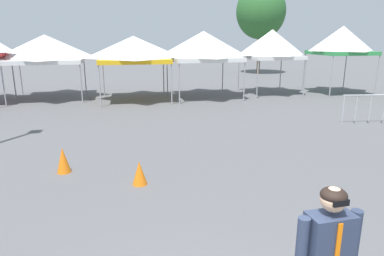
{
  "coord_description": "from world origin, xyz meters",
  "views": [
    {
      "loc": [
        -0.62,
        -2.03,
        3.04
      ],
      "look_at": [
        0.55,
        4.46,
        1.3
      ],
      "focal_mm": 32.06,
      "sensor_mm": 36.0,
      "label": 1
    }
  ],
  "objects_px": {
    "canopy_tent_left_of_center": "(272,44)",
    "traffic_cone_lot_center": "(140,173)",
    "canopy_tent_far_left": "(134,49)",
    "crowd_barrier_by_lift": "(371,103)",
    "canopy_tent_behind_right": "(46,49)",
    "tree_behind_tents_right": "(261,12)",
    "canopy_tent_center": "(204,46)",
    "traffic_cone_near_barrier": "(63,160)",
    "canopy_tent_right_of_center": "(342,40)"
  },
  "relations": [
    {
      "from": "canopy_tent_center",
      "to": "crowd_barrier_by_lift",
      "type": "distance_m",
      "value": 8.45
    },
    {
      "from": "canopy_tent_left_of_center",
      "to": "traffic_cone_lot_center",
      "type": "xyz_separation_m",
      "value": [
        -7.55,
        -11.18,
        -2.43
      ]
    },
    {
      "from": "tree_behind_tents_right",
      "to": "traffic_cone_lot_center",
      "type": "height_order",
      "value": "tree_behind_tents_right"
    },
    {
      "from": "canopy_tent_behind_right",
      "to": "traffic_cone_lot_center",
      "type": "height_order",
      "value": "canopy_tent_behind_right"
    },
    {
      "from": "canopy_tent_left_of_center",
      "to": "canopy_tent_behind_right",
      "type": "bearing_deg",
      "value": 177.58
    },
    {
      "from": "traffic_cone_near_barrier",
      "to": "canopy_tent_behind_right",
      "type": "bearing_deg",
      "value": 103.12
    },
    {
      "from": "canopy_tent_center",
      "to": "canopy_tent_right_of_center",
      "type": "bearing_deg",
      "value": -0.98
    },
    {
      "from": "canopy_tent_right_of_center",
      "to": "crowd_barrier_by_lift",
      "type": "height_order",
      "value": "canopy_tent_right_of_center"
    },
    {
      "from": "canopy_tent_behind_right",
      "to": "tree_behind_tents_right",
      "type": "relative_size",
      "value": 0.51
    },
    {
      "from": "canopy_tent_far_left",
      "to": "canopy_tent_center",
      "type": "distance_m",
      "value": 3.53
    },
    {
      "from": "canopy_tent_center",
      "to": "canopy_tent_left_of_center",
      "type": "height_order",
      "value": "canopy_tent_left_of_center"
    },
    {
      "from": "canopy_tent_far_left",
      "to": "canopy_tent_left_of_center",
      "type": "relative_size",
      "value": 0.99
    },
    {
      "from": "crowd_barrier_by_lift",
      "to": "traffic_cone_lot_center",
      "type": "distance_m",
      "value": 9.28
    },
    {
      "from": "canopy_tent_left_of_center",
      "to": "traffic_cone_near_barrier",
      "type": "height_order",
      "value": "canopy_tent_left_of_center"
    },
    {
      "from": "canopy_tent_far_left",
      "to": "crowd_barrier_by_lift",
      "type": "relative_size",
      "value": 1.65
    },
    {
      "from": "canopy_tent_right_of_center",
      "to": "traffic_cone_lot_center",
      "type": "bearing_deg",
      "value": -137.04
    },
    {
      "from": "canopy_tent_far_left",
      "to": "crowd_barrier_by_lift",
      "type": "distance_m",
      "value": 10.66
    },
    {
      "from": "tree_behind_tents_right",
      "to": "traffic_cone_lot_center",
      "type": "distance_m",
      "value": 24.76
    },
    {
      "from": "canopy_tent_behind_right",
      "to": "canopy_tent_center",
      "type": "relative_size",
      "value": 1.03
    },
    {
      "from": "traffic_cone_lot_center",
      "to": "canopy_tent_center",
      "type": "bearing_deg",
      "value": 71.11
    },
    {
      "from": "canopy_tent_behind_right",
      "to": "canopy_tent_right_of_center",
      "type": "distance_m",
      "value": 15.57
    },
    {
      "from": "canopy_tent_far_left",
      "to": "crowd_barrier_by_lift",
      "type": "bearing_deg",
      "value": -38.2
    },
    {
      "from": "canopy_tent_left_of_center",
      "to": "tree_behind_tents_right",
      "type": "distance_m",
      "value": 11.3
    },
    {
      "from": "traffic_cone_lot_center",
      "to": "traffic_cone_near_barrier",
      "type": "distance_m",
      "value": 1.98
    },
    {
      "from": "traffic_cone_near_barrier",
      "to": "canopy_tent_left_of_center",
      "type": "bearing_deg",
      "value": 47.73
    },
    {
      "from": "tree_behind_tents_right",
      "to": "crowd_barrier_by_lift",
      "type": "distance_m",
      "value": 18.48
    },
    {
      "from": "canopy_tent_center",
      "to": "traffic_cone_lot_center",
      "type": "height_order",
      "value": "canopy_tent_center"
    },
    {
      "from": "crowd_barrier_by_lift",
      "to": "traffic_cone_near_barrier",
      "type": "xyz_separation_m",
      "value": [
        -10.11,
        -2.94,
        -0.45
      ]
    },
    {
      "from": "canopy_tent_left_of_center",
      "to": "canopy_tent_right_of_center",
      "type": "bearing_deg",
      "value": -9.8
    },
    {
      "from": "canopy_tent_behind_right",
      "to": "crowd_barrier_by_lift",
      "type": "bearing_deg",
      "value": -31.6
    },
    {
      "from": "canopy_tent_behind_right",
      "to": "canopy_tent_right_of_center",
      "type": "relative_size",
      "value": 1.03
    },
    {
      "from": "tree_behind_tents_right",
      "to": "crowd_barrier_by_lift",
      "type": "relative_size",
      "value": 3.54
    },
    {
      "from": "canopy_tent_left_of_center",
      "to": "canopy_tent_right_of_center",
      "type": "height_order",
      "value": "canopy_tent_right_of_center"
    },
    {
      "from": "canopy_tent_center",
      "to": "tree_behind_tents_right",
      "type": "height_order",
      "value": "tree_behind_tents_right"
    },
    {
      "from": "canopy_tent_behind_right",
      "to": "tree_behind_tents_right",
      "type": "bearing_deg",
      "value": 33.63
    },
    {
      "from": "canopy_tent_behind_right",
      "to": "traffic_cone_near_barrier",
      "type": "bearing_deg",
      "value": -76.88
    },
    {
      "from": "canopy_tent_far_left",
      "to": "tree_behind_tents_right",
      "type": "xyz_separation_m",
      "value": [
        10.74,
        11.27,
        2.63
      ]
    },
    {
      "from": "canopy_tent_behind_right",
      "to": "crowd_barrier_by_lift",
      "type": "distance_m",
      "value": 14.89
    },
    {
      "from": "canopy_tent_left_of_center",
      "to": "canopy_tent_right_of_center",
      "type": "relative_size",
      "value": 0.95
    },
    {
      "from": "canopy_tent_center",
      "to": "traffic_cone_lot_center",
      "type": "bearing_deg",
      "value": -108.89
    },
    {
      "from": "canopy_tent_right_of_center",
      "to": "traffic_cone_near_barrier",
      "type": "xyz_separation_m",
      "value": [
        -13.03,
        -9.54,
        -2.59
      ]
    },
    {
      "from": "canopy_tent_behind_right",
      "to": "canopy_tent_left_of_center",
      "type": "xyz_separation_m",
      "value": [
        11.76,
        -0.5,
        0.19
      ]
    },
    {
      "from": "canopy_tent_center",
      "to": "tree_behind_tents_right",
      "type": "relative_size",
      "value": 0.49
    },
    {
      "from": "canopy_tent_left_of_center",
      "to": "canopy_tent_center",
      "type": "bearing_deg",
      "value": -172.43
    },
    {
      "from": "canopy_tent_center",
      "to": "traffic_cone_near_barrier",
      "type": "bearing_deg",
      "value": -119.01
    },
    {
      "from": "crowd_barrier_by_lift",
      "to": "canopy_tent_center",
      "type": "bearing_deg",
      "value": 125.14
    },
    {
      "from": "canopy_tent_left_of_center",
      "to": "tree_behind_tents_right",
      "type": "relative_size",
      "value": 0.47
    },
    {
      "from": "canopy_tent_behind_right",
      "to": "traffic_cone_near_barrier",
      "type": "relative_size",
      "value": 6.18
    },
    {
      "from": "canopy_tent_center",
      "to": "canopy_tent_left_of_center",
      "type": "distance_m",
      "value": 3.94
    },
    {
      "from": "canopy_tent_behind_right",
      "to": "traffic_cone_lot_center",
      "type": "distance_m",
      "value": 12.61
    }
  ]
}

